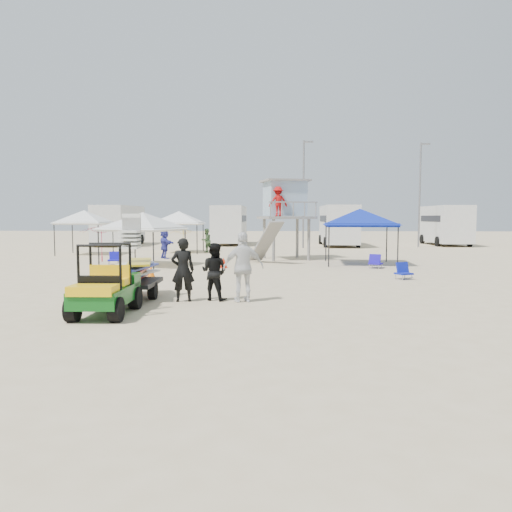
{
  "coord_description": "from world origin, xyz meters",
  "views": [
    {
      "loc": [
        1.1,
        -10.61,
        2.39
      ],
      "look_at": [
        0.5,
        3.0,
        1.3
      ],
      "focal_mm": 35.0,
      "sensor_mm": 36.0,
      "label": 1
    }
  ],
  "objects_px": {
    "utility_cart": "(104,283)",
    "surf_trailer": "(132,269)",
    "canopy_blue": "(360,212)",
    "lifeguard_tower": "(285,202)",
    "man_left": "(183,270)"
  },
  "relations": [
    {
      "from": "lifeguard_tower",
      "to": "utility_cart",
      "type": "bearing_deg",
      "value": -105.79
    },
    {
      "from": "canopy_blue",
      "to": "lifeguard_tower",
      "type": "bearing_deg",
      "value": 143.57
    },
    {
      "from": "utility_cart",
      "to": "lifeguard_tower",
      "type": "height_order",
      "value": "lifeguard_tower"
    },
    {
      "from": "utility_cart",
      "to": "lifeguard_tower",
      "type": "relative_size",
      "value": 0.53
    },
    {
      "from": "surf_trailer",
      "to": "man_left",
      "type": "relative_size",
      "value": 1.38
    },
    {
      "from": "utility_cart",
      "to": "man_left",
      "type": "relative_size",
      "value": 1.27
    },
    {
      "from": "utility_cart",
      "to": "surf_trailer",
      "type": "distance_m",
      "value": 2.33
    },
    {
      "from": "utility_cart",
      "to": "surf_trailer",
      "type": "bearing_deg",
      "value": 89.93
    },
    {
      "from": "surf_trailer",
      "to": "man_left",
      "type": "bearing_deg",
      "value": -11.19
    },
    {
      "from": "man_left",
      "to": "canopy_blue",
      "type": "relative_size",
      "value": 0.51
    },
    {
      "from": "surf_trailer",
      "to": "canopy_blue",
      "type": "relative_size",
      "value": 0.7
    },
    {
      "from": "man_left",
      "to": "canopy_blue",
      "type": "bearing_deg",
      "value": -134.07
    },
    {
      "from": "surf_trailer",
      "to": "canopy_blue",
      "type": "distance_m",
      "value": 13.85
    },
    {
      "from": "surf_trailer",
      "to": "lifeguard_tower",
      "type": "height_order",
      "value": "lifeguard_tower"
    },
    {
      "from": "utility_cart",
      "to": "man_left",
      "type": "xyz_separation_m",
      "value": [
        1.52,
        2.03,
        0.1
      ]
    }
  ]
}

